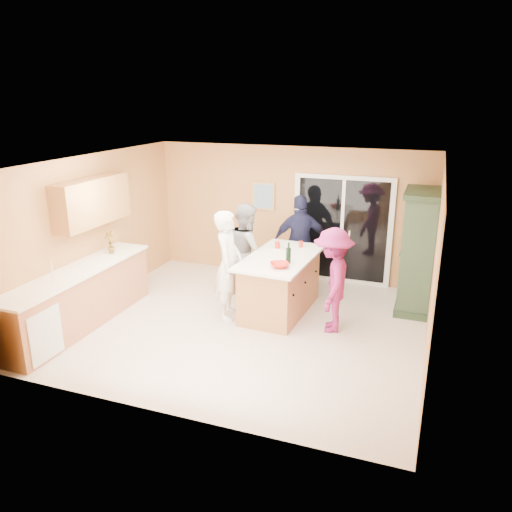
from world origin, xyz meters
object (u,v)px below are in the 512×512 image
(green_hutch, at_px, (418,253))
(woman_magenta, at_px, (333,280))
(kitchen_island, at_px, (280,286))
(woman_grey, at_px, (247,252))
(woman_white, at_px, (228,265))
(woman_navy, at_px, (300,242))

(green_hutch, bearing_deg, woman_magenta, -132.06)
(kitchen_island, relative_size, woman_grey, 1.11)
(kitchen_island, height_order, woman_white, woman_white)
(kitchen_island, distance_m, woman_white, 0.98)
(kitchen_island, bearing_deg, green_hutch, 26.99)
(kitchen_island, distance_m, woman_navy, 1.27)
(woman_magenta, bearing_deg, woman_grey, -122.23)
(woman_white, bearing_deg, woman_navy, -35.11)
(kitchen_island, bearing_deg, woman_white, -143.03)
(woman_navy, xyz_separation_m, woman_magenta, (0.93, -1.57, -0.08))
(green_hutch, distance_m, woman_grey, 2.92)
(woman_white, xyz_separation_m, woman_navy, (0.75, 1.68, -0.00))
(kitchen_island, distance_m, woman_magenta, 1.08)
(woman_navy, bearing_deg, green_hutch, 149.81)
(woman_navy, distance_m, woman_magenta, 1.83)
(woman_grey, distance_m, woman_navy, 1.11)
(woman_navy, bearing_deg, woman_magenta, 97.82)
(woman_magenta, bearing_deg, kitchen_island, -119.78)
(green_hutch, distance_m, woman_magenta, 1.76)
(kitchen_island, xyz_separation_m, green_hutch, (2.12, 0.92, 0.54))
(woman_white, distance_m, woman_grey, 0.87)
(woman_magenta, bearing_deg, woman_white, -94.48)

